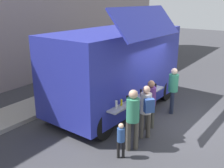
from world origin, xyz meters
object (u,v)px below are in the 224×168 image
Objects in this scene: customer_front_ordering at (150,100)px; customer_extra_browsing at (173,86)px; customer_mid_with_backpack at (146,107)px; food_truck_main at (116,68)px; trash_bin at (119,68)px; child_near_queue at (121,138)px; customer_rear_waiting at (133,115)px.

customer_front_ordering is 1.66m from customer_extra_browsing.
food_truck_main is at bearing 6.96° from customer_mid_with_backpack.
customer_mid_with_backpack is (-1.39, -2.02, -0.63)m from food_truck_main.
food_truck_main is 4.59m from trash_bin.
customer_mid_with_backpack is at bearing -38.27° from child_near_queue.
food_truck_main is 3.16× the size of customer_rear_waiting.
customer_extra_browsing reaches higher than customer_mid_with_backpack.
customer_extra_browsing is (3.09, 0.09, -0.04)m from customer_rear_waiting.
child_near_queue reaches higher than trash_bin.
food_truck_main is 2.23m from customer_extra_browsing.
customer_front_ordering is at bearing -45.56° from customer_rear_waiting.
food_truck_main is at bearing -9.90° from customer_rear_waiting.
customer_rear_waiting is at bearing -134.43° from food_truck_main.
customer_rear_waiting is at bearing 72.99° from customer_extra_browsing.
customer_front_ordering is 0.99× the size of customer_mid_with_backpack.
food_truck_main is 3.03m from customer_rear_waiting.
trash_bin is at bearing 34.30° from food_truck_main.
customer_mid_with_backpack is 0.79m from customer_rear_waiting.
customer_rear_waiting reaches higher than trash_bin.
trash_bin is at bearing -8.49° from customer_mid_with_backpack.
food_truck_main is 3.38× the size of customer_mid_with_backpack.
trash_bin is 0.57× the size of customer_extra_browsing.
customer_rear_waiting reaches higher than customer_mid_with_backpack.
customer_extra_browsing reaches higher than trash_bin.
child_near_queue is (-1.97, -0.15, -0.38)m from customer_front_ordering.
food_truck_main is at bearing -0.34° from child_near_queue.
trash_bin is (3.78, 2.32, -1.16)m from food_truck_main.
trash_bin is 6.17m from customer_front_ordering.
customer_extra_browsing is at bearing -46.20° from customer_mid_with_backpack.
trash_bin is 0.55× the size of customer_rear_waiting.
customer_extra_browsing is at bearing -124.00° from trash_bin.
child_near_queue is (-2.72, -1.98, -1.05)m from food_truck_main.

